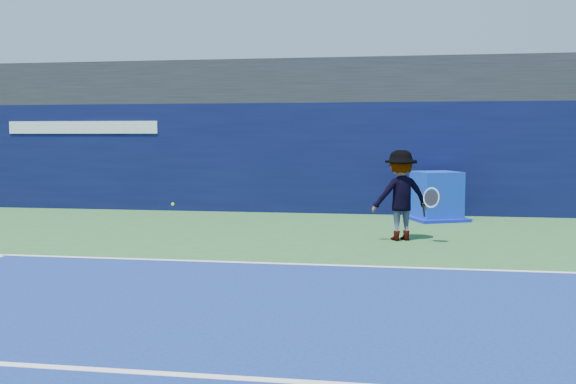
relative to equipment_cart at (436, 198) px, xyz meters
name	(u,v)px	position (x,y,z in m)	size (l,w,h in m)	color
ground	(243,314)	(-2.87, -9.10, -0.56)	(80.00, 80.00, 0.00)	#2C622E
baseline	(284,264)	(-2.87, -6.10, -0.55)	(24.00, 0.10, 0.01)	white
service_line	(191,375)	(-2.87, -11.10, -0.55)	(24.00, 0.10, 0.01)	white
stadium_band	(331,84)	(-2.87, 2.40, 3.04)	(36.00, 3.00, 1.20)	black
back_wall_assembly	(328,158)	(-2.87, 1.40, 0.94)	(36.00, 1.03, 3.00)	#090E35
equipment_cart	(436,198)	(0.00, 0.00, 0.00)	(1.67, 1.67, 1.22)	#0D2DB7
tennis_player	(401,195)	(-0.94, -3.29, 0.35)	(1.43, 1.06, 1.82)	silver
tennis_ball	(173,204)	(-5.44, -4.16, 0.19)	(0.06, 0.06, 0.06)	#D4E819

